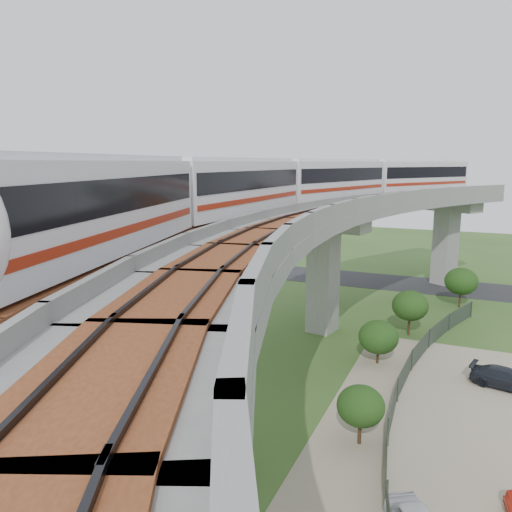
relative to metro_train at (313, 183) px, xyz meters
The scene contains 11 objects.
ground 14.43m from the metro_train, 96.24° to the right, with size 160.00×160.00×0.00m, color #335120.
dirt_lot 20.36m from the metro_train, 35.73° to the right, with size 18.00×26.00×0.04m, color gray.
asphalt_road 25.67m from the metro_train, 92.08° to the left, with size 60.00×8.00×0.03m, color #232326.
viaduct 8.70m from the metro_train, 68.00° to the right, with size 19.58×73.98×11.40m.
metro_train is the anchor object (origin of this frame).
fence 16.41m from the metro_train, 39.95° to the right, with size 3.87×38.73×1.50m.
tree_0 20.52m from the metro_train, 55.02° to the left, with size 3.05×3.05×3.87m.
tree_1 12.87m from the metro_train, 34.54° to the left, with size 2.86×2.86×3.69m.
tree_2 11.98m from the metro_train, 21.54° to the right, with size 2.73×2.73×3.10m.
tree_3 17.64m from the metro_train, 62.74° to the right, with size 2.36×2.36×3.05m.
car_dark 18.14m from the metro_train, 12.25° to the right, with size 1.72×4.23×1.23m, color black.
Camera 1 is at (11.74, -28.04, 13.80)m, focal length 35.00 mm.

